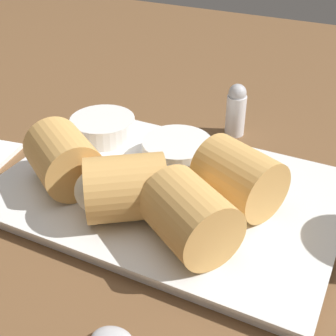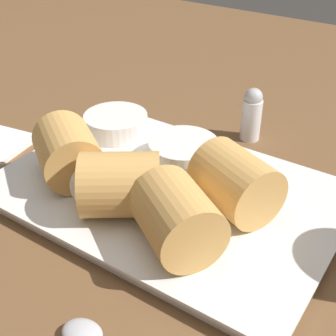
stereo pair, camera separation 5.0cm
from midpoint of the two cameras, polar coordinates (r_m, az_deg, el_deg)
name	(u,v)px [view 1 (the left image)]	position (r cm, az deg, el deg)	size (l,w,h in cm)	color
table_surface	(163,194)	(50.68, -3.41, -3.27)	(180.00, 140.00, 2.00)	brown
serving_plate	(168,194)	(47.66, -3.01, -3.30)	(33.88, 23.22, 1.50)	white
roll_front_left	(121,189)	(42.40, -9.16, -2.64)	(9.35, 9.08, 6.06)	#DBA356
roll_front_right	(62,157)	(48.26, -15.74, 1.26)	(9.32, 9.00, 6.06)	#DBA356
roll_back_left	(187,213)	(39.06, -1.33, -5.69)	(9.31, 8.96, 6.06)	#DBA356
roll_back_right	(235,175)	(43.81, 4.96, -1.00)	(9.03, 8.47, 6.06)	#DBA356
dipping_bowl_near	(176,149)	(51.07, -1.77, 2.20)	(7.67, 7.67, 2.38)	white
dipping_bowl_far	(103,127)	(56.62, -10.48, 4.92)	(7.67, 7.67, 2.38)	white
salt_shaker	(236,110)	(58.72, 5.88, 7.02)	(2.46, 2.46, 6.74)	silver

